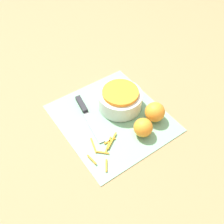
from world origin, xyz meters
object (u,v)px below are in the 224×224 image
orange_left (143,127)px  orange_right (155,112)px  bowl_speckled (120,99)px  knife (85,110)px

orange_left → orange_right: bearing=110.0°
bowl_speckled → knife: 0.14m
orange_left → knife: bearing=-151.7°
bowl_speckled → orange_right: (0.13, 0.06, -0.00)m
knife → bowl_speckled: bearing=75.5°
orange_left → orange_right: 0.08m
bowl_speckled → orange_right: bearing=27.3°
bowl_speckled → knife: bowl_speckled is taller
knife → orange_right: size_ratio=3.19×
knife → orange_left: 0.24m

